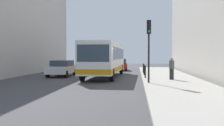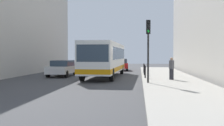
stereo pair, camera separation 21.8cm
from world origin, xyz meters
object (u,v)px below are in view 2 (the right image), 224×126
at_px(bollard_far, 144,68).
at_px(bus, 105,58).
at_px(bollard_near, 145,72).
at_px(pedestrian_near_signal, 172,69).
at_px(traffic_light, 148,39).
at_px(car_beside_bus, 62,68).
at_px(bollard_mid, 144,70).
at_px(car_behind_bus, 120,64).

bearing_deg(bollard_far, bus, -135.36).
distance_m(bollard_near, pedestrian_near_signal, 2.32).
height_order(traffic_light, pedestrian_near_signal, traffic_light).
bearing_deg(car_beside_bus, bollard_near, 161.58).
xyz_separation_m(bollard_mid, bollard_far, (0.00, 2.94, 0.00)).
xyz_separation_m(car_beside_bus, traffic_light, (7.64, -6.36, 2.22)).
relative_size(bollard_near, bollard_far, 1.00).
relative_size(car_behind_bus, bollard_mid, 4.75).
bearing_deg(pedestrian_near_signal, car_beside_bus, -48.22).
bearing_deg(traffic_light, car_beside_bus, 140.24).
xyz_separation_m(bus, traffic_light, (3.62, -6.14, 1.28)).
distance_m(bus, pedestrian_near_signal, 6.60).
height_order(car_behind_bus, traffic_light, traffic_light).
bearing_deg(traffic_light, car_behind_bus, 100.26).
bearing_deg(bollard_mid, car_behind_bus, 106.44).
bearing_deg(bus, pedestrian_near_signal, 147.52).
bearing_deg(pedestrian_near_signal, bollard_near, -59.61).
distance_m(bus, bollard_far, 5.06).
distance_m(traffic_light, bollard_near, 4.42).
height_order(bus, car_beside_bus, bus).
relative_size(bollard_near, pedestrian_near_signal, 0.58).
relative_size(car_beside_bus, bollard_mid, 4.66).
xyz_separation_m(bollard_near, bollard_mid, (0.00, 2.94, 0.00)).
bearing_deg(traffic_light, bus, 120.50).
distance_m(traffic_light, bollard_far, 9.90).
distance_m(car_beside_bus, bollard_mid, 7.55).
bearing_deg(car_beside_bus, car_behind_bus, -114.17).
height_order(car_beside_bus, car_behind_bus, same).
bearing_deg(car_behind_bus, bollard_mid, 102.45).
xyz_separation_m(car_beside_bus, bollard_mid, (7.54, 0.31, -0.16)).
distance_m(bus, traffic_light, 7.24).
distance_m(bollard_near, bollard_mid, 2.94).
bearing_deg(bollard_far, car_beside_bus, -156.64).
xyz_separation_m(car_behind_bus, traffic_light, (2.97, -16.38, 2.22)).
xyz_separation_m(bus, car_behind_bus, (0.65, 10.24, -0.94)).
bearing_deg(bollard_mid, pedestrian_near_signal, -65.73).
relative_size(bus, pedestrian_near_signal, 6.72).
xyz_separation_m(traffic_light, bollard_far, (-0.10, 9.61, -2.38)).
bearing_deg(bollard_mid, bollard_near, -90.00).
height_order(bollard_near, bollard_far, same).
distance_m(bollard_mid, pedestrian_near_signal, 4.64).
xyz_separation_m(traffic_light, pedestrian_near_signal, (1.80, 2.45, -2.03)).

